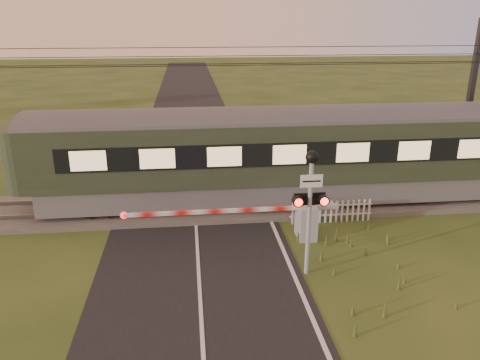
{
  "coord_description": "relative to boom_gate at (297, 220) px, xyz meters",
  "views": [
    {
      "loc": [
        -0.14,
        -10.59,
        7.09
      ],
      "look_at": [
        1.41,
        3.2,
        2.26
      ],
      "focal_mm": 35.0,
      "sensor_mm": 36.0,
      "label": 1
    }
  ],
  "objects": [
    {
      "name": "ground",
      "position": [
        -3.37,
        -3.51,
        -0.66
      ],
      "size": [
        160.0,
        160.0,
        0.0
      ],
      "primitive_type": "plane",
      "color": "#294018",
      "rests_on": "ground"
    },
    {
      "name": "picket_fence",
      "position": [
        1.54,
        1.09,
        -0.24
      ],
      "size": [
        3.06,
        0.07,
        0.84
      ],
      "color": "silver",
      "rests_on": "ground"
    },
    {
      "name": "track_bed",
      "position": [
        -3.37,
        2.99,
        -0.6
      ],
      "size": [
        140.0,
        3.4,
        0.39
      ],
      "color": "#47423D",
      "rests_on": "ground"
    },
    {
      "name": "crossing_signal",
      "position": [
        -0.23,
        -2.34,
        1.9
      ],
      "size": [
        0.95,
        0.37,
        3.73
      ],
      "color": "gray",
      "rests_on": "ground"
    },
    {
      "name": "catenary_mast",
      "position": [
        8.89,
        5.22,
        3.03
      ],
      "size": [
        0.22,
        2.46,
        7.1
      ],
      "color": "#2D2D30",
      "rests_on": "ground"
    },
    {
      "name": "overhead_wires",
      "position": [
        -3.37,
        2.99,
        5.06
      ],
      "size": [
        120.0,
        0.62,
        0.62
      ],
      "color": "black",
      "rests_on": "ground"
    },
    {
      "name": "boom_gate",
      "position": [
        0.0,
        0.0,
        0.0
      ],
      "size": [
        7.19,
        0.91,
        1.21
      ],
      "color": "gray",
      "rests_on": "ground"
    },
    {
      "name": "road",
      "position": [
        -3.35,
        -3.74,
        -0.65
      ],
      "size": [
        6.0,
        140.0,
        0.03
      ],
      "color": "black",
      "rests_on": "ground"
    }
  ]
}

